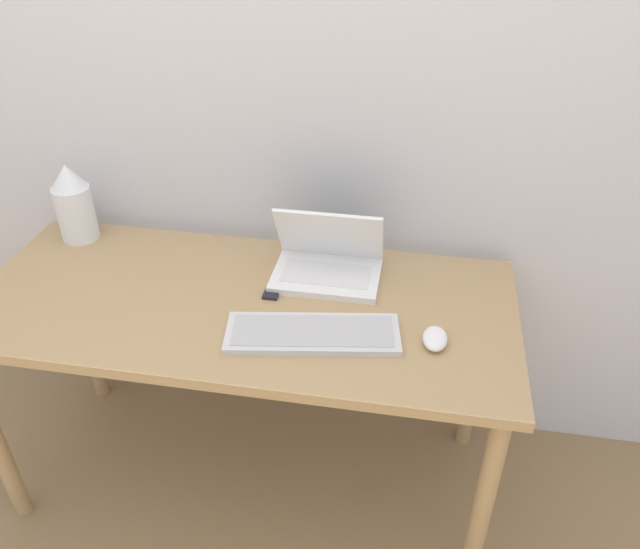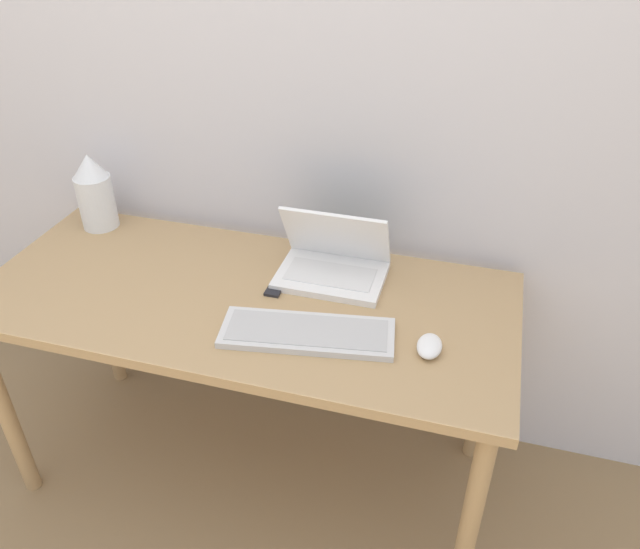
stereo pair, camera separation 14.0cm
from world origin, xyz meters
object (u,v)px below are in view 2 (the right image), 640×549
object	(u,v)px
mouse	(429,346)
vase	(95,192)
keyboard	(307,333)
laptop	(333,262)
mp3_player	(274,290)

from	to	relation	value
mouse	vase	world-z (taller)	vase
keyboard	mouse	xyz separation A→B (m)	(0.30, 0.03, 0.01)
mouse	keyboard	bearing A→B (deg)	-175.26
vase	laptop	bearing A→B (deg)	-5.26
keyboard	vase	world-z (taller)	vase
laptop	keyboard	xyz separation A→B (m)	(0.01, -0.28, -0.04)
vase	mouse	bearing A→B (deg)	-16.60
laptop	keyboard	distance (m)	0.29
laptop	mouse	size ratio (longest dim) A/B	3.22
mouse	vase	size ratio (longest dim) A/B	0.38
laptop	mp3_player	bearing A→B (deg)	-137.17
vase	keyboard	bearing A→B (deg)	-23.74
laptop	mp3_player	world-z (taller)	laptop
laptop	keyboard	world-z (taller)	laptop
keyboard	mp3_player	distance (m)	0.21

